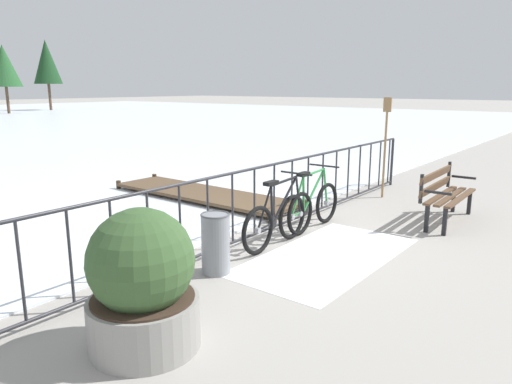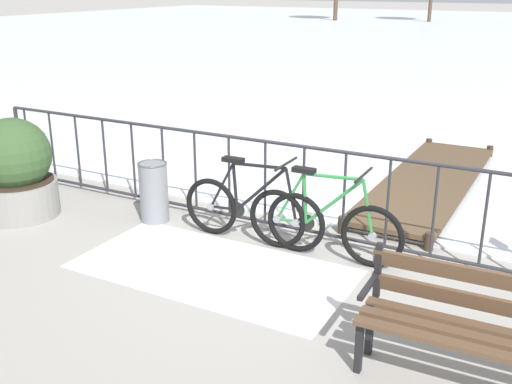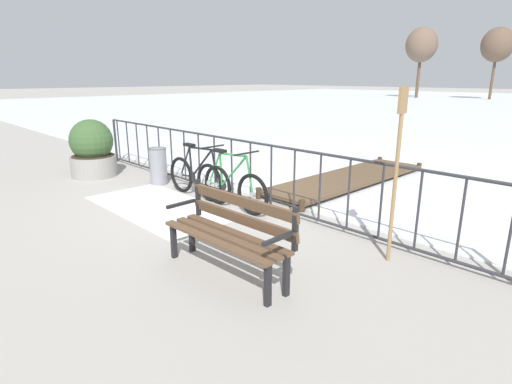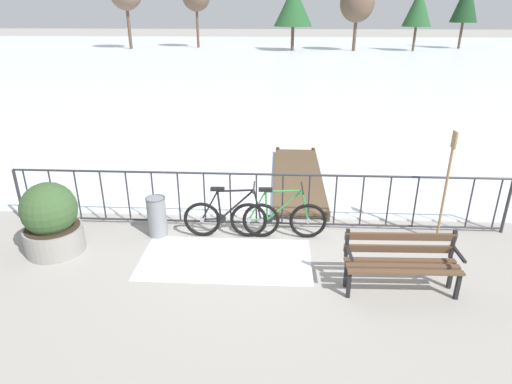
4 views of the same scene
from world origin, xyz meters
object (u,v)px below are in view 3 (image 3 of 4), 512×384
object	(u,v)px
park_bench	(231,228)
planter_with_shrub	(92,150)
bicycle_second	(230,186)
bicycle_near_railing	(198,177)
trash_bin	(158,166)
oar_upright	(397,166)

from	to	relation	value
park_bench	planter_with_shrub	bearing A→B (deg)	171.75
bicycle_second	planter_with_shrub	world-z (taller)	planter_with_shrub
park_bench	planter_with_shrub	distance (m)	5.57
bicycle_near_railing	planter_with_shrub	xyz separation A→B (m)	(-2.92, -0.65, 0.21)
bicycle_second	planter_with_shrub	size ratio (longest dim) A/B	1.40
bicycle_second	park_bench	distance (m)	2.30
planter_with_shrub	trash_bin	size ratio (longest dim) A/B	1.67
bicycle_near_railing	planter_with_shrub	world-z (taller)	planter_with_shrub
bicycle_second	park_bench	size ratio (longest dim) A/B	1.06
planter_with_shrub	trash_bin	distance (m)	1.72
planter_with_shrub	oar_upright	world-z (taller)	oar_upright
park_bench	oar_upright	world-z (taller)	oar_upright
planter_with_shrub	oar_upright	size ratio (longest dim) A/B	0.62
bicycle_near_railing	park_bench	size ratio (longest dim) A/B	1.06
park_bench	trash_bin	xyz separation A→B (m)	(-3.93, 1.44, -0.14)
bicycle_second	oar_upright	xyz separation A→B (m)	(2.82, 0.04, 0.77)
bicycle_near_railing	trash_bin	size ratio (longest dim) A/B	2.34
bicycle_near_railing	bicycle_second	size ratio (longest dim) A/B	1.00
bicycle_near_railing	trash_bin	distance (m)	1.33
bicycle_near_railing	park_bench	world-z (taller)	bicycle_near_railing
bicycle_near_railing	bicycle_second	xyz separation A→B (m)	(0.83, 0.02, 0.00)
bicycle_near_railing	trash_bin	bearing A→B (deg)	-179.63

